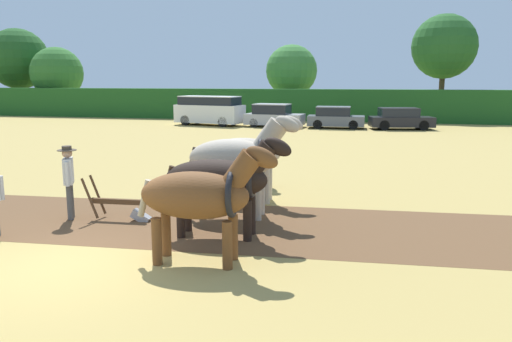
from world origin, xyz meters
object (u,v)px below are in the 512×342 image
parked_car_left (274,116)px  farmer_at_plow (69,176)px  tree_center_left (292,71)px  tree_left (57,73)px  draft_horse_lead_left (201,195)px  draft_horse_trail_left (236,158)px  plow (124,207)px  tree_far_left (18,59)px  draft_horse_lead_right (221,179)px  farmer_beside_team (267,156)px  parked_car_center_left (335,118)px  tree_center (444,47)px  draft_horse_trail_right (249,153)px  parked_van (210,110)px  parked_car_center (400,119)px

parked_car_left → farmer_at_plow: bearing=-84.7°
farmer_at_plow → tree_center_left: bearing=62.0°
tree_center_left → tree_left: bearing=-177.9°
draft_horse_lead_left → draft_horse_trail_left: 3.17m
draft_horse_lead_left → plow: bearing=137.2°
tree_far_left → tree_center_left: size_ratio=1.33×
tree_center_left → parked_car_left: bearing=-88.2°
tree_far_left → draft_horse_trail_left: tree_far_left is taller
draft_horse_lead_right → parked_car_left: size_ratio=0.68×
draft_horse_lead_right → draft_horse_trail_left: size_ratio=1.01×
tree_far_left → tree_center_left: (28.11, -0.78, -1.29)m
tree_left → farmer_beside_team: tree_left is taller
parked_car_center_left → tree_far_left: bearing=160.9°
tree_far_left → draft_horse_lead_right: tree_far_left is taller
plow → tree_left: bearing=122.6°
farmer_beside_team → tree_left: bearing=130.7°
farmer_beside_team → tree_center_left: bearing=95.2°
tree_center → draft_horse_trail_right: (-8.77, -31.16, -4.57)m
tree_center → parked_van: tree_center is taller
parked_car_center_left → tree_left: bearing=160.6°
tree_center_left → draft_horse_lead_left: size_ratio=2.37×
draft_horse_trail_right → draft_horse_lead_right: bearing=-90.2°
tree_center → draft_horse_trail_left: tree_center is taller
tree_center_left → tree_center: 12.68m
tree_far_left → draft_horse_trail_right: tree_far_left is taller
draft_horse_lead_left → farmer_beside_team: bearing=87.7°
plow → tree_center: bearing=68.0°
tree_center → parked_car_center: tree_center is taller
draft_horse_lead_left → parked_car_center: draft_horse_lead_left is taller
draft_horse_trail_left → parked_car_center_left: draft_horse_trail_left is taller
tree_center → parked_car_left: 16.42m
tree_center_left → farmer_beside_team: bearing=-82.4°
tree_left → draft_horse_lead_right: 42.87m
draft_horse_lead_left → farmer_at_plow: 4.51m
plow → tree_center_left: bearing=88.7°
tree_far_left → farmer_beside_team: size_ratio=5.05×
tree_center_left → farmer_beside_team: tree_center_left is taller
plow → parked_car_center_left: size_ratio=0.42×
parked_van → tree_center: bearing=40.7°
parked_car_left → parked_car_center_left: (4.27, -0.01, -0.06)m
farmer_beside_team → parked_car_center: 20.39m
parked_car_left → plow: bearing=-81.6°
tree_far_left → draft_horse_lead_left: size_ratio=3.15×
draft_horse_lead_right → farmer_beside_team: bearing=87.0°
tree_left → draft_horse_trail_right: tree_left is taller
draft_horse_trail_right → farmer_at_plow: bearing=-147.8°
parked_car_center → draft_horse_lead_right: bearing=-112.0°
tree_center_left → parked_car_center: size_ratio=1.45×
plow → parked_car_center_left: bearing=78.8°
tree_far_left → draft_horse_trail_right: size_ratio=3.04×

